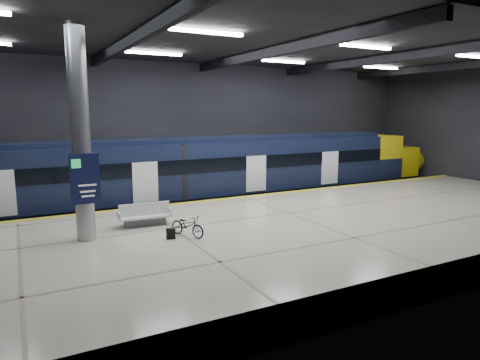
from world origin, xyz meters
TOP-DOWN VIEW (x-y plane):
  - ground at (0.00, 0.00)m, footprint 30.00×30.00m
  - room_shell at (-0.00, 0.00)m, footprint 30.10×16.10m
  - platform at (0.00, -2.50)m, footprint 30.00×11.00m
  - safety_strip at (0.00, 2.75)m, footprint 30.00×0.40m
  - rails at (0.00, 5.50)m, footprint 30.00×1.52m
  - train at (0.21, 5.50)m, footprint 29.40×2.84m
  - bench at (-5.81, -0.15)m, footprint 1.97×0.91m
  - bicycle at (-4.90, -2.21)m, footprint 1.08×1.50m
  - pannier_bag at (-5.50, -2.21)m, footprint 0.34×0.25m
  - info_column at (-8.00, -1.03)m, footprint 0.90×0.78m

SIDE VIEW (x-z plane):
  - ground at x=0.00m, z-range 0.00..0.00m
  - rails at x=0.00m, z-range 0.00..0.16m
  - platform at x=0.00m, z-range 0.00..1.10m
  - safety_strip at x=0.00m, z-range 1.10..1.11m
  - pannier_bag at x=-5.50m, z-range 1.10..1.45m
  - bench at x=-5.81m, z-range 0.97..1.82m
  - bicycle at x=-4.90m, z-range 1.10..1.85m
  - train at x=0.21m, z-range 0.16..3.95m
  - info_column at x=-8.00m, z-range 1.01..7.91m
  - room_shell at x=0.00m, z-range 1.69..9.74m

